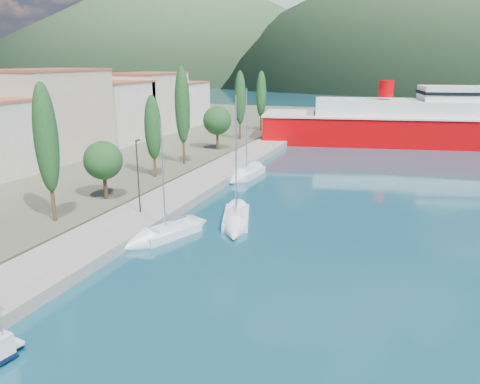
% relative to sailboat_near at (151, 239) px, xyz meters
% --- Properties ---
extents(ground, '(1400.00, 1400.00, 0.00)m').
position_rel_sailboat_near_xyz_m(ground, '(5.72, 109.49, -0.27)').
color(ground, navy).
extents(quay, '(5.00, 88.00, 0.80)m').
position_rel_sailboat_near_xyz_m(quay, '(-3.28, 15.49, 0.13)').
color(quay, gray).
rests_on(quay, ground).
extents(land_strip, '(70.00, 148.00, 0.70)m').
position_rel_sailboat_near_xyz_m(land_strip, '(-41.28, 25.49, 0.08)').
color(land_strip, '#565644').
rests_on(land_strip, ground).
extents(town_buildings, '(9.20, 69.20, 11.30)m').
position_rel_sailboat_near_xyz_m(town_buildings, '(-26.28, 26.39, 5.29)').
color(town_buildings, beige).
rests_on(town_buildings, land_strip).
extents(tree_row, '(4.03, 64.96, 11.71)m').
position_rel_sailboat_near_xyz_m(tree_row, '(-8.58, 21.79, 5.76)').
color(tree_row, '#47301E').
rests_on(tree_row, land_strip).
extents(lamp_posts, '(0.15, 46.92, 6.06)m').
position_rel_sailboat_near_xyz_m(lamp_posts, '(-3.28, 3.56, 3.81)').
color(lamp_posts, '#2D2D33').
rests_on(lamp_posts, quay).
extents(sailboat_near, '(4.46, 7.15, 9.89)m').
position_rel_sailboat_near_xyz_m(sailboat_near, '(0.00, 0.00, 0.00)').
color(sailboat_near, silver).
rests_on(sailboat_near, ground).
extents(sailboat_mid, '(4.34, 8.03, 11.20)m').
position_rel_sailboat_near_xyz_m(sailboat_mid, '(4.81, 4.83, 0.00)').
color(sailboat_mid, silver).
rests_on(sailboat_mid, ground).
extents(sailboat_far, '(2.91, 7.62, 10.98)m').
position_rel_sailboat_near_xyz_m(sailboat_far, '(-0.26, 20.08, 0.03)').
color(sailboat_far, silver).
rests_on(sailboat_far, ground).
extents(ferry, '(54.18, 21.38, 10.53)m').
position_rel_sailboat_near_xyz_m(ferry, '(20.35, 52.30, 2.93)').
color(ferry, '#BC0005').
rests_on(ferry, ground).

